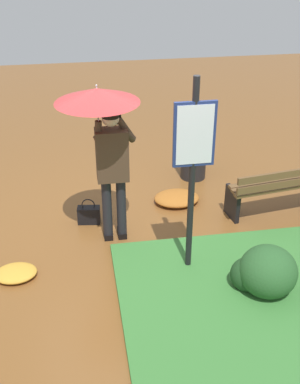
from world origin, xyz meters
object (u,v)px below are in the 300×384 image
object	(u,v)px
trash_bin	(194,153)
info_sign_post	(193,157)
handbag	(89,215)
person_with_umbrella	(104,126)
park_bench	(280,189)

from	to	relation	value
trash_bin	info_sign_post	bearing A→B (deg)	75.00
handbag	trash_bin	distance (m)	2.05
trash_bin	person_with_umbrella	bearing A→B (deg)	45.86
info_sign_post	person_with_umbrella	bearing A→B (deg)	-40.90
person_with_umbrella	trash_bin	distance (m)	2.40
person_with_umbrella	trash_bin	world-z (taller)	person_with_umbrella
person_with_umbrella	park_bench	bearing A→B (deg)	-174.90
person_with_umbrella	handbag	xyz separation A→B (m)	(0.24, -0.43, -1.42)
handbag	trash_bin	xyz separation A→B (m)	(-1.71, -1.10, 0.29)
info_sign_post	trash_bin	xyz separation A→B (m)	(-0.61, -2.27, -1.03)
person_with_umbrella	park_bench	size ratio (longest dim) A/B	1.46
handbag	park_bench	xyz separation A→B (m)	(-2.59, 0.21, 0.28)
park_bench	trash_bin	size ratio (longest dim) A/B	1.68
park_bench	info_sign_post	bearing A→B (deg)	32.86
park_bench	trash_bin	world-z (taller)	trash_bin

